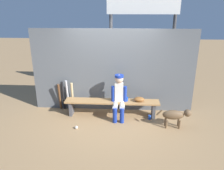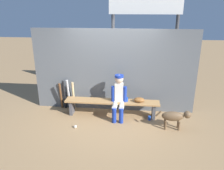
# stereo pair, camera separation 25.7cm
# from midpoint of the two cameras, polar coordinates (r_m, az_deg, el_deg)

# --- Properties ---
(ground_plane) EXTENTS (30.00, 30.00, 0.00)m
(ground_plane) POSITION_cam_midpoint_polar(r_m,az_deg,el_deg) (6.15, 1.21, -7.83)
(ground_plane) COLOR #9E7A51
(chainlink_fence) EXTENTS (4.48, 0.03, 2.30)m
(chainlink_fence) POSITION_cam_midpoint_polar(r_m,az_deg,el_deg) (6.09, 1.61, 3.56)
(chainlink_fence) COLOR #595E63
(chainlink_fence) RESTS_ON ground_plane
(dugout_bench) EXTENTS (2.54, 0.36, 0.44)m
(dugout_bench) POSITION_cam_midpoint_polar(r_m,az_deg,el_deg) (6.00, 1.23, -4.90)
(dugout_bench) COLOR #AD7F4C
(dugout_bench) RESTS_ON ground_plane
(player_seated) EXTENTS (0.41, 0.55, 1.17)m
(player_seated) POSITION_cam_midpoint_polar(r_m,az_deg,el_deg) (5.77, 3.01, -2.83)
(player_seated) COLOR silver
(player_seated) RESTS_ON ground_plane
(baseball_glove) EXTENTS (0.28, 0.20, 0.12)m
(baseball_glove) POSITION_cam_midpoint_polar(r_m,az_deg,el_deg) (5.92, 8.26, -3.81)
(baseball_glove) COLOR brown
(baseball_glove) RESTS_ON dugout_bench
(bat_wood_natural) EXTENTS (0.08, 0.13, 0.83)m
(bat_wood_natural) POSITION_cam_midpoint_polar(r_m,az_deg,el_deg) (6.42, -8.80, -2.74)
(bat_wood_natural) COLOR tan
(bat_wood_natural) RESTS_ON ground_plane
(bat_aluminum_silver) EXTENTS (0.07, 0.21, 0.90)m
(bat_aluminum_silver) POSITION_cam_midpoint_polar(r_m,az_deg,el_deg) (6.46, -10.02, -2.34)
(bat_aluminum_silver) COLOR #B7B7BC
(bat_aluminum_silver) RESTS_ON ground_plane
(bat_aluminum_black) EXTENTS (0.09, 0.15, 0.86)m
(bat_aluminum_black) POSITION_cam_midpoint_polar(r_m,az_deg,el_deg) (6.49, -11.06, -2.48)
(bat_aluminum_black) COLOR black
(bat_aluminum_black) RESTS_ON ground_plane
(bat_wood_dark) EXTENTS (0.09, 0.21, 0.80)m
(bat_wood_dark) POSITION_cam_midpoint_polar(r_m,az_deg,el_deg) (6.51, -11.94, -2.75)
(bat_wood_dark) COLOR brown
(bat_wood_dark) RESTS_ON ground_plane
(baseball) EXTENTS (0.07, 0.07, 0.07)m
(baseball) POSITION_cam_midpoint_polar(r_m,az_deg,el_deg) (5.60, -8.12, -10.57)
(baseball) COLOR white
(baseball) RESTS_ON ground_plane
(cup_on_ground) EXTENTS (0.08, 0.08, 0.11)m
(cup_on_ground) POSITION_cam_midpoint_polar(r_m,az_deg,el_deg) (6.00, 10.85, -8.38)
(cup_on_ground) COLOR #1E47AD
(cup_on_ground) RESTS_ON ground_plane
(cup_on_bench) EXTENTS (0.08, 0.08, 0.11)m
(cup_on_bench) POSITION_cam_midpoint_polar(r_m,az_deg,el_deg) (5.92, 5.04, -3.73)
(cup_on_bench) COLOR #1E47AD
(cup_on_bench) RESTS_ON dugout_bench
(scoreboard) EXTENTS (2.39, 0.27, 3.58)m
(scoreboard) POSITION_cam_midpoint_polar(r_m,az_deg,el_deg) (6.82, 10.24, 16.84)
(scoreboard) COLOR #3F3F42
(scoreboard) RESTS_ON ground_plane
(dog) EXTENTS (0.84, 0.20, 0.49)m
(dog) POSITION_cam_midpoint_polar(r_m,az_deg,el_deg) (5.62, 17.22, -7.77)
(dog) COLOR brown
(dog) RESTS_ON ground_plane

